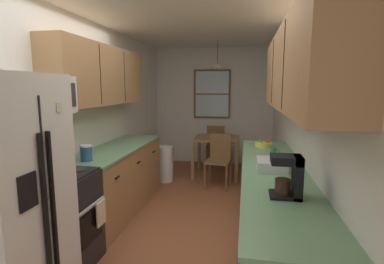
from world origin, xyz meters
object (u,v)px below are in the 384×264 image
at_px(refrigerator, 0,205).
at_px(microwave_over_range, 38,95).
at_px(dining_table, 216,144).
at_px(dish_rack, 272,165).
at_px(dining_chair_near, 219,158).
at_px(fruit_bowl, 263,144).
at_px(stove_range, 59,219).
at_px(table_serving_bowl, 217,136).
at_px(coffee_maker, 290,176).
at_px(trash_bin, 165,164).
at_px(storage_canister, 86,153).
at_px(dining_chair_far, 216,144).
at_px(mug_by_coffeemaker, 273,152).

distance_m(refrigerator, microwave_over_range, 1.01).
xyz_separation_m(microwave_over_range, dining_table, (1.28, 3.22, -1.00)).
bearing_deg(dish_rack, refrigerator, -147.35).
bearing_deg(microwave_over_range, dining_table, 68.35).
height_order(dining_chair_near, fruit_bowl, fruit_bowl).
bearing_deg(stove_range, table_serving_bowl, 69.84).
relative_size(stove_range, coffee_maker, 3.55).
distance_m(trash_bin, fruit_bowl, 2.02).
xyz_separation_m(microwave_over_range, storage_canister, (0.11, 0.55, -0.64)).
bearing_deg(dining_table, stove_range, -109.89).
distance_m(refrigerator, coffee_maker, 2.05).
height_order(stove_range, storage_canister, stove_range).
relative_size(dining_table, fruit_bowl, 3.75).
distance_m(dining_table, table_serving_bowl, 0.15).
relative_size(dining_chair_near, dining_chair_far, 1.00).
bearing_deg(trash_bin, fruit_bowl, -30.80).
bearing_deg(fruit_bowl, mug_by_coffeemaker, -82.06).
height_order(trash_bin, storage_canister, storage_canister).
relative_size(fruit_bowl, dish_rack, 0.67).
height_order(stove_range, fruit_bowl, stove_range).
height_order(refrigerator, dining_table, refrigerator).
xyz_separation_m(dining_chair_far, dish_rack, (0.86, -3.29, 0.45)).
xyz_separation_m(stove_range, trash_bin, (0.29, 2.67, -0.15)).
xyz_separation_m(dining_table, table_serving_bowl, (0.01, -0.01, 0.15)).
relative_size(dining_chair_near, storage_canister, 5.19).
bearing_deg(microwave_over_range, dining_chair_far, 72.48).
height_order(refrigerator, coffee_maker, refrigerator).
distance_m(microwave_over_range, dining_table, 3.61).
xyz_separation_m(storage_canister, coffee_maker, (2.03, -0.72, 0.08)).
bearing_deg(fruit_bowl, microwave_over_range, -140.82).
relative_size(refrigerator, fruit_bowl, 7.90).
bearing_deg(storage_canister, table_serving_bowl, 66.01).
bearing_deg(fruit_bowl, dish_rack, -89.38).
height_order(dining_table, coffee_maker, coffee_maker).
bearing_deg(storage_canister, trash_bin, 81.95).
relative_size(refrigerator, dining_chair_far, 1.99).
bearing_deg(coffee_maker, microwave_over_range, 175.38).
distance_m(stove_range, storage_canister, 0.75).
xyz_separation_m(dining_table, fruit_bowl, (0.79, -1.54, 0.31)).
relative_size(microwave_over_range, storage_canister, 3.59).
bearing_deg(refrigerator, dining_chair_far, 76.97).
distance_m(microwave_over_range, dining_chair_near, 3.15).
relative_size(dining_chair_far, mug_by_coffeemaker, 7.90).
relative_size(trash_bin, fruit_bowl, 2.87).
height_order(dining_chair_near, trash_bin, dining_chair_near).
bearing_deg(dining_chair_far, fruit_bowl, -68.47).
relative_size(stove_range, storage_canister, 6.34).
distance_m(dining_chair_far, table_serving_bowl, 0.69).
distance_m(fruit_bowl, dish_rack, 1.13).
height_order(storage_canister, mug_by_coffeemaker, storage_canister).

